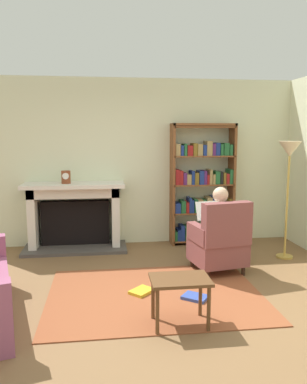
{
  "coord_description": "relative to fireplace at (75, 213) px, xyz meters",
  "views": [
    {
      "loc": [
        -0.56,
        -3.84,
        1.81
      ],
      "look_at": [
        0.1,
        1.2,
        1.05
      ],
      "focal_mm": 36.3,
      "sensor_mm": 36.0,
      "label": 1
    }
  ],
  "objects": [
    {
      "name": "armchair_reading",
      "position": [
        1.95,
        -1.4,
        -0.14
      ],
      "size": [
        0.75,
        0.72,
        0.97
      ],
      "rotation": [
        0.0,
        0.0,
        3.32
      ],
      "color": "#331E14",
      "rests_on": "ground"
    },
    {
      "name": "back_wall",
      "position": [
        1.01,
        0.25,
        0.79
      ],
      "size": [
        5.6,
        0.1,
        2.7
      ],
      "primitive_type": "cube",
      "color": "beige",
      "rests_on": "ground"
    },
    {
      "name": "bookshelf",
      "position": [
        2.08,
        0.03,
        0.38
      ],
      "size": [
        1.04,
        0.32,
        1.98
      ],
      "color": "brown",
      "rests_on": "ground"
    },
    {
      "name": "fireplace",
      "position": [
        0.0,
        0.0,
        0.0
      ],
      "size": [
        1.6,
        0.64,
        1.06
      ],
      "color": "#4C4742",
      "rests_on": "ground"
    },
    {
      "name": "ground",
      "position": [
        1.01,
        -2.3,
        -0.56
      ],
      "size": [
        14.0,
        14.0,
        0.0
      ],
      "primitive_type": "plane",
      "color": "brown"
    },
    {
      "name": "floor_lamp",
      "position": [
        3.1,
        -0.9,
        0.89
      ],
      "size": [
        0.32,
        0.32,
        1.71
      ],
      "color": "#B7933F",
      "rests_on": "ground"
    },
    {
      "name": "area_rug",
      "position": [
        1.01,
        -2.0,
        -0.56
      ],
      "size": [
        2.4,
        1.8,
        0.01
      ],
      "primitive_type": "cube",
      "color": "brown",
      "rests_on": "ground"
    },
    {
      "name": "mantel_clock",
      "position": [
        -0.11,
        -0.1,
        0.59
      ],
      "size": [
        0.14,
        0.14,
        0.2
      ],
      "color": "brown",
      "rests_on": "fireplace"
    },
    {
      "name": "seated_reader",
      "position": [
        1.93,
        -1.28,
        0.06
      ],
      "size": [
        0.42,
        0.58,
        1.14
      ],
      "rotation": [
        0.0,
        0.0,
        3.32
      ],
      "color": "white",
      "rests_on": "ground"
    },
    {
      "name": "scattered_books",
      "position": [
        1.15,
        -2.06,
        -0.53
      ],
      "size": [
        0.9,
        0.56,
        0.04
      ],
      "color": "gold",
      "rests_on": "area_rug"
    },
    {
      "name": "side_table",
      "position": [
        1.15,
        -2.72,
        -0.17
      ],
      "size": [
        0.56,
        0.39,
        0.47
      ],
      "color": "brown",
      "rests_on": "ground"
    }
  ]
}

